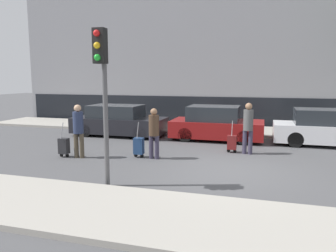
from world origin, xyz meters
name	(u,v)px	position (x,y,z in m)	size (l,w,h in m)	color
ground_plane	(228,170)	(0.00, 0.00, 0.00)	(80.00, 80.00, 0.00)	#4C4C4F
sidewalk_near	(207,222)	(0.00, -3.75, 0.06)	(28.00, 2.50, 0.12)	#A39E93
sidewalk_far	(243,131)	(0.00, 7.00, 0.06)	(28.00, 3.00, 0.12)	#A39E93
building_facade	(250,43)	(0.00, 10.47, 4.66)	(28.00, 2.59, 9.35)	gray
parked_car_0	(119,121)	(-5.53, 4.47, 0.66)	(4.28, 1.80, 1.41)	black
parked_car_1	(216,124)	(-1.02, 4.65, 0.68)	(3.90, 1.89, 1.47)	maroon
parked_car_2	(328,129)	(3.42, 4.70, 0.67)	(4.25, 1.71, 1.44)	silver
pedestrian_left	(78,128)	(-4.97, 0.12, 1.02)	(0.35, 0.34, 1.79)	#4C4233
trolley_left	(64,146)	(-5.52, 0.06, 0.38)	(0.34, 0.29, 1.19)	#262628
pedestrian_center	(154,130)	(-2.52, 0.70, 0.95)	(0.35, 0.34, 1.68)	#383347
trolley_center	(139,146)	(-3.07, 0.72, 0.39)	(0.34, 0.29, 1.21)	navy
pedestrian_right	(248,125)	(0.42, 2.28, 1.03)	(0.35, 0.34, 1.81)	#383347
trolley_right	(232,143)	(-0.12, 2.34, 0.37)	(0.34, 0.29, 1.16)	maroon
traffic_light	(102,76)	(-2.74, -2.36, 2.70)	(0.28, 0.47, 3.79)	#515154
parked_bicycle	(326,125)	(3.74, 7.13, 0.49)	(1.77, 0.06, 0.96)	black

